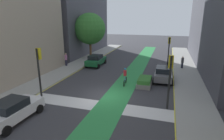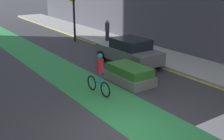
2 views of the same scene
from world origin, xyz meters
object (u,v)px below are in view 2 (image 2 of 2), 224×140
at_px(traffic_signal_far_right, 73,4).
at_px(cyclist_in_lane, 99,73).
at_px(median_planter, 130,75).
at_px(car_grey_right_far, 129,51).
at_px(pedestrian_sidewalk_right_a, 107,30).

bearing_deg(traffic_signal_far_right, cyclist_in_lane, -111.98).
height_order(cyclist_in_lane, median_planter, cyclist_in_lane).
relative_size(traffic_signal_far_right, car_grey_right_far, 0.96).
xyz_separation_m(traffic_signal_far_right, pedestrian_sidewalk_right_a, (1.89, -1.83, -1.89)).
relative_size(traffic_signal_far_right, median_planter, 1.63).
height_order(car_grey_right_far, median_planter, car_grey_right_far).
height_order(cyclist_in_lane, pedestrian_sidewalk_right_a, cyclist_in_lane).
relative_size(traffic_signal_far_right, cyclist_in_lane, 2.18).
distance_m(car_grey_right_far, cyclist_in_lane, 4.61).
distance_m(car_grey_right_far, pedestrian_sidewalk_right_a, 6.02).
bearing_deg(pedestrian_sidewalk_right_a, cyclist_in_lane, -125.78).
height_order(car_grey_right_far, cyclist_in_lane, cyclist_in_lane).
bearing_deg(traffic_signal_far_right, car_grey_right_far, -92.77).
xyz_separation_m(pedestrian_sidewalk_right_a, median_planter, (-4.00, -7.90, -0.56)).
bearing_deg(median_planter, cyclist_in_lane, -168.85).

